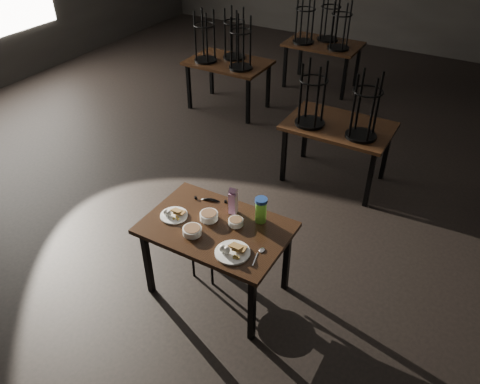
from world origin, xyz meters
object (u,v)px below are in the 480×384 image
Objects in this scene: juice_carton at (233,201)px; water_bottle at (261,210)px; bentwood_chair at (209,232)px; main_table at (216,233)px.

juice_carton is 1.11× the size of water_bottle.
juice_carton is at bearing -7.62° from bentwood_chair.
bentwood_chair is at bearing 137.30° from main_table.
main_table is 0.43m from water_bottle.
juice_carton is at bearing -176.25° from water_bottle.
bentwood_chair is (-0.20, 0.19, -0.21)m from main_table.
juice_carton is 0.26m from water_bottle.
juice_carton reaches higher than bentwood_chair.
main_table is 4.68× the size of juice_carton.
water_bottle is 0.30× the size of bentwood_chair.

